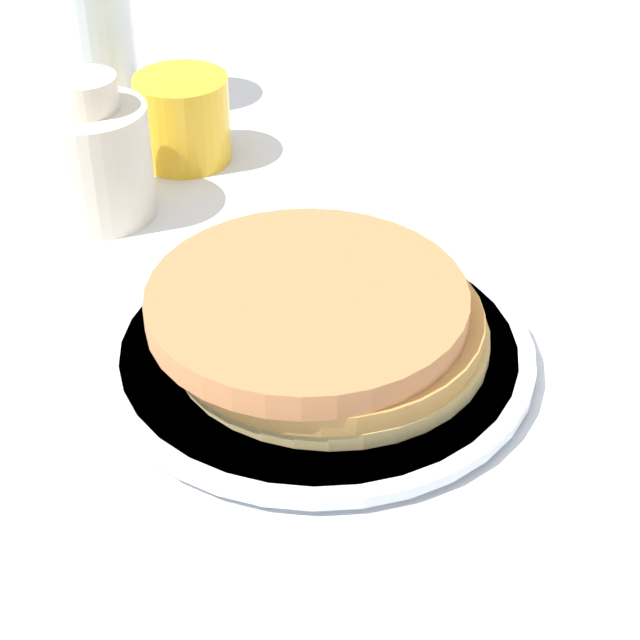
{
  "coord_description": "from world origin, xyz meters",
  "views": [
    {
      "loc": [
        0.1,
        0.5,
        0.4
      ],
      "look_at": [
        0.01,
        0.0,
        0.03
      ],
      "focal_mm": 60.0,
      "sensor_mm": 36.0,
      "label": 1
    }
  ],
  "objects_px": {
    "plate": "(320,355)",
    "cream_jug": "(94,157)",
    "juice_glass": "(183,119)",
    "water_bottle_near": "(87,10)",
    "pancake_stack": "(319,318)"
  },
  "relations": [
    {
      "from": "plate",
      "to": "cream_jug",
      "type": "height_order",
      "value": "cream_jug"
    },
    {
      "from": "juice_glass",
      "to": "water_bottle_near",
      "type": "distance_m",
      "value": 0.13
    },
    {
      "from": "pancake_stack",
      "to": "water_bottle_near",
      "type": "xyz_separation_m",
      "value": [
        0.13,
        -0.38,
        0.06
      ]
    },
    {
      "from": "plate",
      "to": "cream_jug",
      "type": "relative_size",
      "value": 2.42
    },
    {
      "from": "plate",
      "to": "water_bottle_near",
      "type": "xyz_separation_m",
      "value": [
        0.13,
        -0.38,
        0.08
      ]
    },
    {
      "from": "pancake_stack",
      "to": "water_bottle_near",
      "type": "distance_m",
      "value": 0.4
    },
    {
      "from": "juice_glass",
      "to": "water_bottle_near",
      "type": "height_order",
      "value": "water_bottle_near"
    },
    {
      "from": "plate",
      "to": "cream_jug",
      "type": "bearing_deg",
      "value": -58.0
    },
    {
      "from": "pancake_stack",
      "to": "juice_glass",
      "type": "xyz_separation_m",
      "value": [
        0.06,
        -0.28,
        0.0
      ]
    },
    {
      "from": "pancake_stack",
      "to": "cream_jug",
      "type": "height_order",
      "value": "cream_jug"
    },
    {
      "from": "juice_glass",
      "to": "water_bottle_near",
      "type": "bearing_deg",
      "value": -56.47
    },
    {
      "from": "water_bottle_near",
      "to": "pancake_stack",
      "type": "bearing_deg",
      "value": 108.59
    },
    {
      "from": "juice_glass",
      "to": "pancake_stack",
      "type": "bearing_deg",
      "value": 102.26
    },
    {
      "from": "plate",
      "to": "cream_jug",
      "type": "distance_m",
      "value": 0.24
    },
    {
      "from": "plate",
      "to": "pancake_stack",
      "type": "xyz_separation_m",
      "value": [
        -0.0,
        -0.0,
        0.02
      ]
    }
  ]
}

